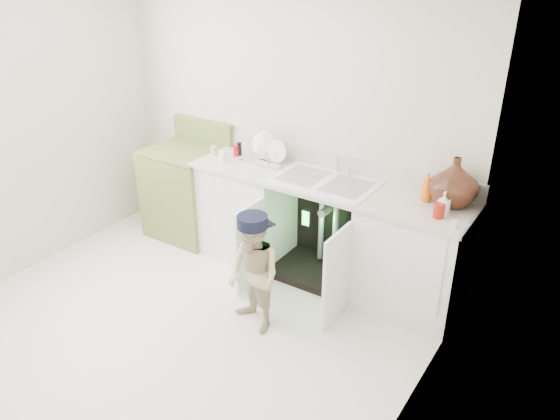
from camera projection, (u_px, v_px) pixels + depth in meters
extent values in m
plane|color=silver|center=(183.00, 324.00, 4.23)|extent=(3.50, 3.50, 0.00)
cube|color=beige|center=(288.00, 121.00, 4.81)|extent=(3.50, 2.50, 0.02)
cube|color=beige|center=(14.00, 131.00, 4.54)|extent=(2.50, 3.00, 0.02)
cube|color=beige|center=(417.00, 247.00, 2.82)|extent=(2.50, 3.00, 0.02)
cube|color=white|center=(247.00, 210.00, 5.07)|extent=(0.80, 0.60, 0.86)
cube|color=white|center=(412.00, 259.00, 4.28)|extent=(0.80, 0.60, 0.86)
cube|color=black|center=(337.00, 220.00, 4.88)|extent=(0.80, 0.06, 0.86)
cube|color=black|center=(321.00, 272.00, 4.85)|extent=(0.80, 0.60, 0.06)
cylinder|color=gray|center=(321.00, 224.00, 4.77)|extent=(0.05, 0.05, 0.70)
cylinder|color=gray|center=(335.00, 228.00, 4.71)|extent=(0.05, 0.05, 0.70)
cylinder|color=gray|center=(326.00, 210.00, 4.63)|extent=(0.07, 0.18, 0.07)
cube|color=white|center=(251.00, 247.00, 4.51)|extent=(0.03, 0.40, 0.76)
cube|color=white|center=(336.00, 276.00, 4.12)|extent=(0.02, 0.40, 0.76)
cube|color=beige|center=(325.00, 184.00, 4.47)|extent=(2.44, 0.64, 0.03)
cube|color=beige|center=(341.00, 163.00, 4.65)|extent=(2.44, 0.02, 0.15)
cube|color=white|center=(325.00, 182.00, 4.47)|extent=(0.85, 0.55, 0.02)
cube|color=gray|center=(303.00, 176.00, 4.56)|extent=(0.34, 0.40, 0.01)
cube|color=gray|center=(347.00, 187.00, 4.36)|extent=(0.34, 0.40, 0.01)
cylinder|color=silver|center=(338.00, 163.00, 4.59)|extent=(0.03, 0.03, 0.17)
cylinder|color=silver|center=(335.00, 157.00, 4.51)|extent=(0.02, 0.14, 0.02)
cylinder|color=silver|center=(349.00, 172.00, 4.56)|extent=(0.04, 0.04, 0.06)
cylinder|color=silver|center=(442.00, 277.00, 3.83)|extent=(0.01, 0.01, 0.70)
cube|color=silver|center=(454.00, 224.00, 3.73)|extent=(0.04, 0.02, 0.06)
cube|color=silver|center=(267.00, 160.00, 4.88)|extent=(0.40, 0.27, 0.02)
cylinder|color=silver|center=(264.00, 152.00, 4.88)|extent=(0.25, 0.09, 0.24)
cylinder|color=white|center=(277.00, 156.00, 4.80)|extent=(0.20, 0.05, 0.20)
cylinder|color=silver|center=(245.00, 153.00, 4.85)|extent=(0.01, 0.01, 0.12)
cylinder|color=silver|center=(253.00, 155.00, 4.81)|extent=(0.01, 0.01, 0.12)
cylinder|color=silver|center=(260.00, 157.00, 4.77)|extent=(0.01, 0.01, 0.12)
cylinder|color=silver|center=(268.00, 159.00, 4.73)|extent=(0.01, 0.01, 0.12)
cylinder|color=silver|center=(275.00, 160.00, 4.69)|extent=(0.01, 0.01, 0.12)
imported|color=#4A2515|center=(454.00, 182.00, 4.00)|extent=(0.36, 0.36, 0.37)
imported|color=orange|center=(427.00, 187.00, 4.09)|extent=(0.09, 0.09, 0.22)
imported|color=white|center=(444.00, 204.00, 3.89)|extent=(0.08, 0.08, 0.18)
cylinder|color=#A61B0E|center=(439.00, 211.00, 3.86)|extent=(0.08, 0.08, 0.11)
cylinder|color=red|center=(236.00, 151.00, 4.98)|extent=(0.05, 0.05, 0.10)
cylinder|color=#BBB089|center=(214.00, 150.00, 5.02)|extent=(0.06, 0.06, 0.08)
cylinder|color=black|center=(239.00, 149.00, 5.00)|extent=(0.04, 0.04, 0.12)
cube|color=white|center=(223.00, 157.00, 4.85)|extent=(0.05, 0.05, 0.09)
cube|color=olive|center=(188.00, 193.00, 5.40)|extent=(0.71, 0.65, 0.86)
cube|color=olive|center=(184.00, 151.00, 5.20)|extent=(0.71, 0.65, 0.02)
cube|color=olive|center=(203.00, 131.00, 5.36)|extent=(0.71, 0.06, 0.22)
cylinder|color=black|center=(159.00, 152.00, 5.17)|extent=(0.16, 0.16, 0.02)
cylinder|color=silver|center=(159.00, 151.00, 5.17)|extent=(0.19, 0.19, 0.01)
cylinder|color=black|center=(182.00, 143.00, 5.41)|extent=(0.16, 0.16, 0.02)
cylinder|color=silver|center=(182.00, 142.00, 5.41)|extent=(0.19, 0.19, 0.01)
cylinder|color=black|center=(187.00, 160.00, 5.00)|extent=(0.16, 0.16, 0.02)
cylinder|color=silver|center=(187.00, 159.00, 4.99)|extent=(0.19, 0.19, 0.01)
cylinder|color=black|center=(210.00, 150.00, 5.24)|extent=(0.16, 0.16, 0.02)
cylinder|color=silver|center=(209.00, 149.00, 5.23)|extent=(0.19, 0.19, 0.01)
imported|color=beige|center=(254.00, 275.00, 4.01)|extent=(0.54, 0.48, 0.92)
cylinder|color=black|center=(252.00, 223.00, 3.82)|extent=(0.28, 0.28, 0.09)
cube|color=black|center=(264.00, 224.00, 3.89)|extent=(0.19, 0.14, 0.01)
cube|color=black|center=(306.00, 218.00, 4.28)|extent=(0.07, 0.01, 0.14)
cube|color=#26F23F|center=(306.00, 218.00, 4.27)|extent=(0.06, 0.00, 0.12)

